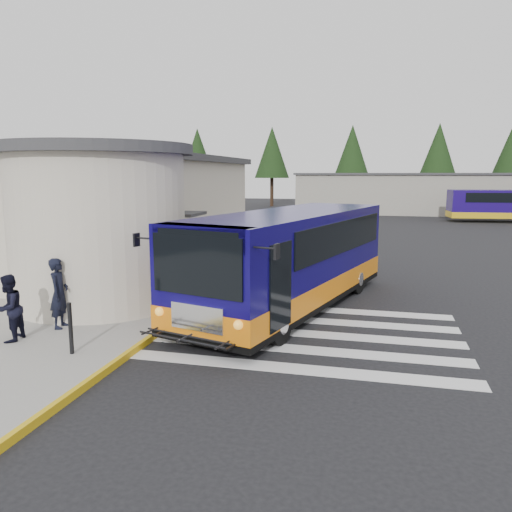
% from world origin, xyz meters
% --- Properties ---
extents(ground, '(140.00, 140.00, 0.00)m').
position_xyz_m(ground, '(0.00, 0.00, 0.00)').
color(ground, black).
rests_on(ground, ground).
extents(sidewalk, '(10.00, 34.00, 0.15)m').
position_xyz_m(sidewalk, '(-9.00, 4.00, 0.07)').
color(sidewalk, gray).
rests_on(sidewalk, ground).
extents(curb_strip, '(0.12, 34.00, 0.16)m').
position_xyz_m(curb_strip, '(-4.05, 4.00, 0.08)').
color(curb_strip, gold).
rests_on(curb_strip, ground).
extents(station_building, '(12.70, 18.70, 4.80)m').
position_xyz_m(station_building, '(-10.84, 6.91, 2.57)').
color(station_building, '#B3AC98').
rests_on(station_building, ground).
extents(crosswalk, '(8.00, 5.35, 0.01)m').
position_xyz_m(crosswalk, '(-0.50, -0.80, 0.01)').
color(crosswalk, silver).
rests_on(crosswalk, ground).
extents(depot_building, '(26.40, 8.40, 4.20)m').
position_xyz_m(depot_building, '(6.00, 42.00, 2.11)').
color(depot_building, gray).
rests_on(depot_building, ground).
extents(tree_line, '(58.40, 4.40, 10.00)m').
position_xyz_m(tree_line, '(6.29, 50.00, 6.77)').
color(tree_line, black).
rests_on(tree_line, ground).
extents(transit_bus, '(5.72, 10.77, 2.95)m').
position_xyz_m(transit_bus, '(-1.26, 1.63, 1.41)').
color(transit_bus, '#0E0753').
rests_on(transit_bus, ground).
extents(pedestrian_a, '(0.56, 0.74, 1.82)m').
position_xyz_m(pedestrian_a, '(-6.59, -2.22, 1.06)').
color(pedestrian_a, black).
rests_on(pedestrian_a, sidewalk).
extents(pedestrian_b, '(0.69, 0.85, 1.60)m').
position_xyz_m(pedestrian_b, '(-7.10, -3.44, 0.95)').
color(pedestrian_b, black).
rests_on(pedestrian_b, sidewalk).
extents(bollard, '(0.09, 0.09, 1.16)m').
position_xyz_m(bollard, '(-5.19, -3.85, 0.73)').
color(bollard, black).
rests_on(bollard, sidewalk).
extents(far_bus_a, '(9.34, 3.32, 2.36)m').
position_xyz_m(far_bus_a, '(11.90, 33.60, 1.54)').
color(far_bus_a, '#180759').
rests_on(far_bus_a, ground).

